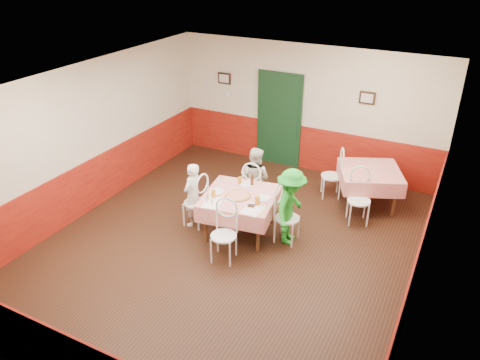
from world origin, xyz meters
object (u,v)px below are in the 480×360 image
at_px(glass_c, 240,180).
at_px(chair_second_a, 331,176).
at_px(chair_right, 287,218).
at_px(glass_b, 257,201).
at_px(chair_left, 195,203).
at_px(glass_a, 213,194).
at_px(wallet, 251,206).
at_px(diner_far, 255,179).
at_px(second_table, 368,187).
at_px(pizza, 238,196).
at_px(chair_near, 224,236).
at_px(diner_right, 291,207).
at_px(beer_bottle, 252,180).
at_px(chair_second_b, 359,201).
at_px(main_table, 240,214).
at_px(chair_far, 254,189).
at_px(diner_left, 193,195).

bearing_deg(glass_c, chair_second_a, 53.61).
bearing_deg(chair_right, glass_b, 123.92).
xyz_separation_m(chair_left, chair_second_a, (1.87, 2.17, 0.00)).
relative_size(glass_a, wallet, 1.23).
distance_m(glass_b, diner_far, 1.21).
relative_size(second_table, pizza, 2.70).
relative_size(chair_near, wallet, 8.18).
bearing_deg(pizza, chair_right, 12.77).
distance_m(glass_c, diner_right, 1.12).
distance_m(chair_right, chair_near, 1.20).
bearing_deg(beer_bottle, glass_b, -56.52).
bearing_deg(chair_second_b, pizza, -166.54).
xyz_separation_m(glass_b, glass_c, (-0.61, 0.54, -0.01)).
relative_size(main_table, chair_far, 1.36).
relative_size(second_table, glass_b, 7.41).
relative_size(chair_far, chair_second_a, 1.00).
bearing_deg(glass_c, glass_b, -41.71).
bearing_deg(chair_second_b, diner_left, -175.36).
bearing_deg(glass_c, chair_right, -13.24).
bearing_deg(second_table, diner_right, -115.09).
xyz_separation_m(second_table, chair_second_b, (0.00, -0.75, 0.08)).
bearing_deg(main_table, chair_second_a, 63.27).
relative_size(main_table, chair_left, 1.36).
height_order(chair_near, wallet, chair_near).
bearing_deg(diner_left, chair_far, 144.70).
height_order(chair_second_a, pizza, chair_second_a).
height_order(glass_a, glass_b, glass_b).
relative_size(main_table, chair_right, 1.36).
distance_m(chair_near, diner_right, 1.26).
height_order(glass_b, beer_bottle, beer_bottle).
distance_m(glass_c, wallet, 0.84).
bearing_deg(chair_second_a, chair_left, -64.25).
xyz_separation_m(chair_second_a, beer_bottle, (-1.00, -1.62, 0.41)).
bearing_deg(wallet, glass_c, 121.21).
height_order(chair_second_b, diner_left, diner_left).
bearing_deg(beer_bottle, diner_right, -17.64).
height_order(chair_second_b, pizza, chair_second_b).
bearing_deg(chair_left, glass_a, 75.02).
height_order(chair_right, diner_right, diner_right).
bearing_deg(diner_left, glass_b, 91.25).
xyz_separation_m(chair_second_b, wallet, (-1.43, -1.55, 0.32)).
bearing_deg(chair_right, diner_right, -81.94).
distance_m(chair_far, diner_left, 1.25).
height_order(chair_right, pizza, chair_right).
relative_size(chair_near, diner_right, 0.66).
bearing_deg(glass_a, wallet, 1.85).
xyz_separation_m(chair_second_a, pizza, (-1.04, -2.10, 0.32)).
relative_size(diner_left, diner_right, 0.88).
xyz_separation_m(second_table, diner_left, (-2.67, -2.18, 0.23)).
bearing_deg(diner_left, chair_second_a, 140.99).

